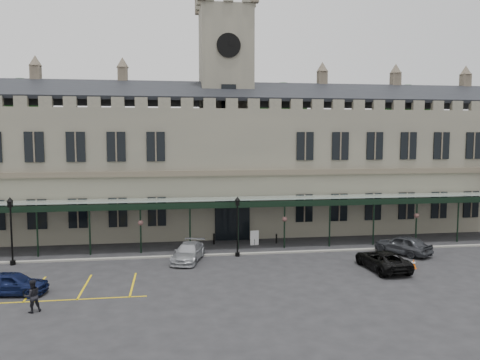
{
  "coord_description": "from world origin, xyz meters",
  "views": [
    {
      "loc": [
        -5.4,
        -31.03,
        9.52
      ],
      "look_at": [
        0.0,
        6.0,
        6.0
      ],
      "focal_mm": 35.0,
      "sensor_mm": 36.0,
      "label": 1
    }
  ],
  "objects": [
    {
      "name": "ground",
      "position": [
        0.0,
        0.0,
        0.0
      ],
      "size": [
        140.0,
        140.0,
        0.0
      ],
      "primitive_type": "plane",
      "color": "black"
    },
    {
      "name": "station_building",
      "position": [
        0.0,
        15.91,
        6.47
      ],
      "size": [
        60.0,
        10.36,
        17.3
      ],
      "color": "#6A6658",
      "rests_on": "ground"
    },
    {
      "name": "clock_tower",
      "position": [
        0.0,
        16.0,
        13.11
      ],
      "size": [
        5.6,
        5.6,
        24.8
      ],
      "color": "#6A6658",
      "rests_on": "ground"
    },
    {
      "name": "canopy",
      "position": [
        0.0,
        7.46,
        2.4
      ],
      "size": [
        50.0,
        4.1,
        4.3
      ],
      "color": "#8C9E93",
      "rests_on": "ground"
    },
    {
      "name": "kerb",
      "position": [
        0.0,
        5.5,
        0.06
      ],
      "size": [
        60.0,
        0.4,
        0.12
      ],
      "primitive_type": "cube",
      "color": "gray",
      "rests_on": "ground"
    },
    {
      "name": "parking_markings",
      "position": [
        -14.0,
        -1.5,
        0.0
      ],
      "size": [
        16.0,
        6.0,
        0.01
      ],
      "primitive_type": null,
      "color": "gold",
      "rests_on": "ground"
    },
    {
      "name": "tree_behind_left",
      "position": [
        -22.0,
        25.0,
        12.81
      ],
      "size": [
        6.0,
        6.0,
        16.0
      ],
      "color": "#332314",
      "rests_on": "ground"
    },
    {
      "name": "tree_behind_mid",
      "position": [
        8.0,
        25.0,
        12.81
      ],
      "size": [
        6.0,
        6.0,
        16.0
      ],
      "color": "#332314",
      "rests_on": "ground"
    },
    {
      "name": "tree_behind_right",
      "position": [
        24.0,
        25.0,
        12.81
      ],
      "size": [
        6.0,
        6.0,
        16.0
      ],
      "color": "#332314",
      "rests_on": "ground"
    },
    {
      "name": "lamp_post_left",
      "position": [
        -17.19,
        4.96,
        3.01
      ],
      "size": [
        0.48,
        0.48,
        5.08
      ],
      "color": "black",
      "rests_on": "ground"
    },
    {
      "name": "lamp_post_mid",
      "position": [
        -0.35,
        5.03,
        2.84
      ],
      "size": [
        0.45,
        0.45,
        4.8
      ],
      "color": "black",
      "rests_on": "ground"
    },
    {
      "name": "traffic_cone",
      "position": [
        11.74,
        -0.22,
        0.33
      ],
      "size": [
        0.42,
        0.42,
        0.67
      ],
      "rotation": [
        0.0,
        0.0,
        0.17
      ],
      "color": "#DD5206",
      "rests_on": "ground"
    },
    {
      "name": "sign_board",
      "position": [
        1.66,
        8.61,
        0.63
      ],
      "size": [
        0.75,
        0.1,
        1.29
      ],
      "rotation": [
        0.0,
        0.0,
        0.06
      ],
      "color": "black",
      "rests_on": "ground"
    },
    {
      "name": "bollard_left",
      "position": [
        -1.83,
        9.46,
        0.48
      ],
      "size": [
        0.17,
        0.17,
        0.95
      ],
      "primitive_type": "cylinder",
      "color": "black",
      "rests_on": "ground"
    },
    {
      "name": "bollard_right",
      "position": [
        3.72,
        9.0,
        0.42
      ],
      "size": [
        0.15,
        0.15,
        0.85
      ],
      "primitive_type": "cylinder",
      "color": "black",
      "rests_on": "ground"
    },
    {
      "name": "car_left_a",
      "position": [
        -15.0,
        -1.97,
        0.7
      ],
      "size": [
        4.28,
        2.16,
        1.4
      ],
      "primitive_type": "imported",
      "rotation": [
        0.0,
        0.0,
        1.44
      ],
      "color": "#0D163D",
      "rests_on": "ground"
    },
    {
      "name": "car_taxi",
      "position": [
        -4.26,
        4.19,
        0.68
      ],
      "size": [
        3.15,
        5.01,
        1.35
      ],
      "primitive_type": "imported",
      "rotation": [
        0.0,
        0.0,
        -0.29
      ],
      "color": "#A6A8AE",
      "rests_on": "ground"
    },
    {
      "name": "car_van",
      "position": [
        9.39,
        -0.12,
        0.7
      ],
      "size": [
        2.69,
        5.18,
        1.39
      ],
      "primitive_type": "imported",
      "rotation": [
        0.0,
        0.0,
        3.22
      ],
      "color": "black",
      "rests_on": "ground"
    },
    {
      "name": "car_right_a",
      "position": [
        13.0,
        3.78,
        0.78
      ],
      "size": [
        3.92,
        4.86,
        1.56
      ],
      "primitive_type": "imported",
      "rotation": [
        0.0,
        0.0,
        3.68
      ],
      "color": "#323539",
      "rests_on": "ground"
    },
    {
      "name": "person_b",
      "position": [
        -12.99,
        -5.09,
        0.9
      ],
      "size": [
        1.09,
        1.02,
        1.8
      ],
      "primitive_type": "imported",
      "rotation": [
        0.0,
        0.0,
        3.64
      ],
      "color": "black",
      "rests_on": "ground"
    }
  ]
}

